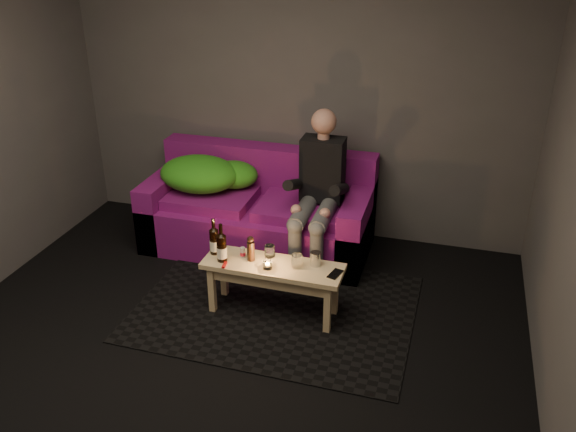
{
  "coord_description": "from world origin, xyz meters",
  "views": [
    {
      "loc": [
        1.34,
        -2.67,
        2.61
      ],
      "look_at": [
        0.14,
        1.46,
        0.49
      ],
      "focal_mm": 38.0,
      "sensor_mm": 36.0,
      "label": 1
    }
  ],
  "objects_px": {
    "person": "(318,189)",
    "beer_bottle_a": "(214,241)",
    "sofa": "(260,214)",
    "coffee_table": "(273,273)",
    "steel_cup": "(316,259)",
    "beer_bottle_b": "(222,247)"
  },
  "relations": [
    {
      "from": "sofa",
      "to": "beer_bottle_a",
      "type": "bearing_deg",
      "value": -91.78
    },
    {
      "from": "sofa",
      "to": "person",
      "type": "xyz_separation_m",
      "value": [
        0.55,
        -0.16,
        0.36
      ]
    },
    {
      "from": "sofa",
      "to": "coffee_table",
      "type": "distance_m",
      "value": 1.05
    },
    {
      "from": "steel_cup",
      "to": "beer_bottle_b",
      "type": "bearing_deg",
      "value": -169.41
    },
    {
      "from": "person",
      "to": "beer_bottle_a",
      "type": "height_order",
      "value": "person"
    },
    {
      "from": "coffee_table",
      "to": "beer_bottle_b",
      "type": "distance_m",
      "value": 0.41
    },
    {
      "from": "beer_bottle_a",
      "to": "steel_cup",
      "type": "bearing_deg",
      "value": 2.98
    },
    {
      "from": "steel_cup",
      "to": "person",
      "type": "bearing_deg",
      "value": 102.68
    },
    {
      "from": "beer_bottle_a",
      "to": "person",
      "type": "bearing_deg",
      "value": 53.42
    },
    {
      "from": "sofa",
      "to": "beer_bottle_a",
      "type": "distance_m",
      "value": 0.96
    },
    {
      "from": "sofa",
      "to": "steel_cup",
      "type": "relative_size",
      "value": 18.65
    },
    {
      "from": "coffee_table",
      "to": "steel_cup",
      "type": "distance_m",
      "value": 0.32
    },
    {
      "from": "sofa",
      "to": "steel_cup",
      "type": "height_order",
      "value": "sofa"
    },
    {
      "from": "person",
      "to": "steel_cup",
      "type": "bearing_deg",
      "value": -77.32
    },
    {
      "from": "coffee_table",
      "to": "beer_bottle_a",
      "type": "bearing_deg",
      "value": 176.02
    },
    {
      "from": "beer_bottle_a",
      "to": "beer_bottle_b",
      "type": "relative_size",
      "value": 0.96
    },
    {
      "from": "sofa",
      "to": "steel_cup",
      "type": "xyz_separation_m",
      "value": [
        0.71,
        -0.89,
        0.16
      ]
    },
    {
      "from": "sofa",
      "to": "beer_bottle_a",
      "type": "height_order",
      "value": "sofa"
    },
    {
      "from": "beer_bottle_a",
      "to": "steel_cup",
      "type": "distance_m",
      "value": 0.74
    },
    {
      "from": "person",
      "to": "beer_bottle_a",
      "type": "relative_size",
      "value": 4.59
    },
    {
      "from": "person",
      "to": "steel_cup",
      "type": "xyz_separation_m",
      "value": [
        0.17,
        -0.74,
        -0.2
      ]
    },
    {
      "from": "person",
      "to": "beer_bottle_a",
      "type": "distance_m",
      "value": 0.98
    }
  ]
}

